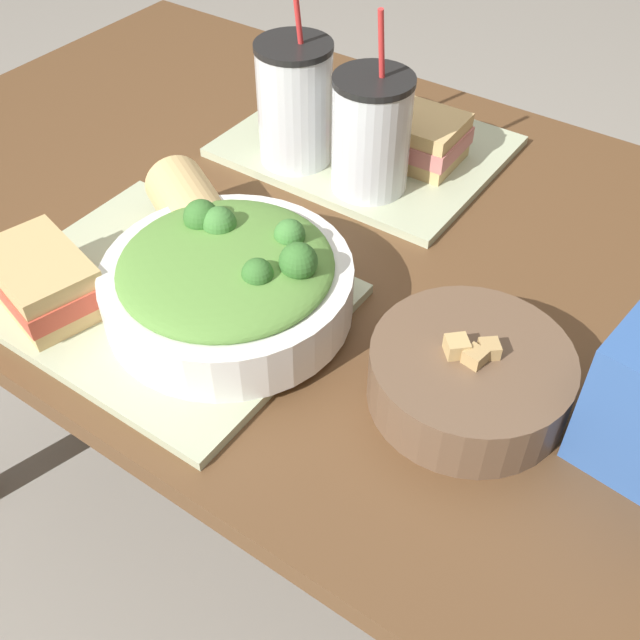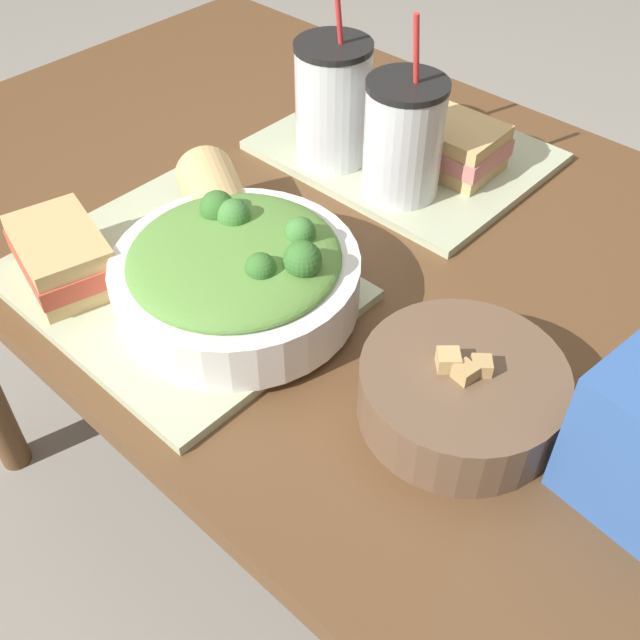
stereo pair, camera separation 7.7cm
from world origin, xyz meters
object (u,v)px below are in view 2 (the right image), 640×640
(salad_bowl, at_px, (237,271))
(sandwich_near, at_px, (62,256))
(sandwich_far, at_px, (450,144))
(soup_bowl, at_px, (461,390))
(baguette_near, at_px, (215,198))
(drink_cup_dark, at_px, (333,106))
(drink_cup_red, at_px, (403,142))

(salad_bowl, relative_size, sandwich_near, 1.76)
(sandwich_near, relative_size, sandwich_far, 1.07)
(soup_bowl, height_order, baguette_near, baguette_near)
(sandwich_near, height_order, drink_cup_dark, drink_cup_dark)
(soup_bowl, bearing_deg, salad_bowl, -170.66)
(soup_bowl, bearing_deg, sandwich_far, 127.49)
(sandwich_near, height_order, baguette_near, baguette_near)
(sandwich_far, xyz_separation_m, drink_cup_dark, (-0.13, -0.09, 0.04))
(salad_bowl, relative_size, drink_cup_red, 1.13)
(sandwich_far, relative_size, drink_cup_red, 0.60)
(soup_bowl, bearing_deg, drink_cup_dark, 147.75)
(sandwich_near, xyz_separation_m, drink_cup_red, (0.17, 0.40, 0.04))
(salad_bowl, distance_m, sandwich_near, 0.20)
(soup_bowl, xyz_separation_m, sandwich_far, (-0.26, 0.34, 0.01))
(salad_bowl, relative_size, drink_cup_dark, 1.08)
(soup_bowl, bearing_deg, drink_cup_red, 137.70)
(sandwich_near, xyz_separation_m, sandwich_far, (0.18, 0.49, 0.00))
(soup_bowl, distance_m, sandwich_near, 0.46)
(soup_bowl, distance_m, sandwich_far, 0.43)
(drink_cup_dark, bearing_deg, sandwich_near, -97.07)
(salad_bowl, height_order, baguette_near, salad_bowl)
(sandwich_far, bearing_deg, baguette_near, -115.16)
(drink_cup_red, bearing_deg, sandwich_far, 84.04)
(sandwich_near, height_order, drink_cup_red, drink_cup_red)
(sandwich_far, bearing_deg, sandwich_near, -111.65)
(soup_bowl, distance_m, drink_cup_red, 0.37)
(drink_cup_dark, xyz_separation_m, drink_cup_red, (0.12, 0.00, -0.01))
(sandwich_far, relative_size, drink_cup_dark, 0.57)
(salad_bowl, bearing_deg, sandwich_far, 89.14)
(salad_bowl, xyz_separation_m, drink_cup_red, (-0.00, 0.29, 0.03))
(sandwich_far, distance_m, drink_cup_red, 0.10)
(soup_bowl, bearing_deg, sandwich_near, -160.89)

